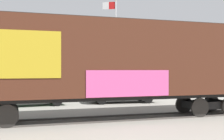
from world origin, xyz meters
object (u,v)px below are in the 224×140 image
Objects in this scene: flagpole at (114,37)px; parked_car_green at (29,93)px; freight_car at (108,60)px; parked_car_black at (121,90)px.

parked_car_green is (-7.06, -5.42, -4.26)m from flagpole.
freight_car is 3.45× the size of parked_car_green.
parked_car_green is at bearing -177.60° from parked_car_black.
parked_car_black is at bearing -100.10° from flagpole.
freight_car is 12.53m from flagpole.
parked_car_green is 6.14m from parked_car_black.
freight_car is 1.93× the size of flagpole.
freight_car is at bearing -106.99° from flagpole.
flagpole is at bearing 73.01° from freight_car.
freight_car reaches higher than parked_car_black.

